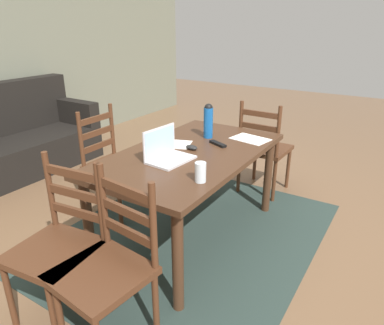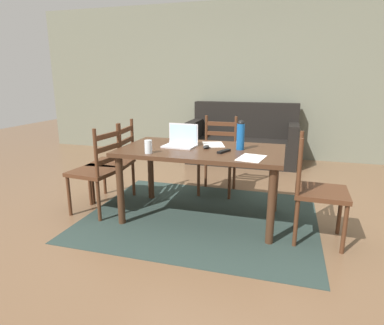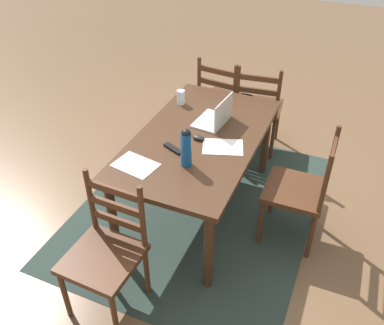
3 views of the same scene
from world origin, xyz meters
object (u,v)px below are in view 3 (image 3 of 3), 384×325
object	(u,v)px
chair_left_near	(223,101)
water_bottle	(186,147)
chair_left_far	(258,108)
drinking_glass	(181,97)
chair_far_head	(301,190)
chair_right_near	(106,253)
computer_mouse	(199,138)
dining_table	(199,146)
tv_remote	(173,149)
laptop	(216,117)

from	to	relation	value
chair_left_near	water_bottle	xyz separation A→B (m)	(1.47, 0.24, 0.42)
chair_left_far	chair_left_near	bearing A→B (deg)	-90.00
chair_left_far	drinking_glass	bearing A→B (deg)	-38.21
chair_far_head	chair_left_far	xyz separation A→B (m)	(-1.09, -0.64, 0.00)
chair_right_near	chair_far_head	size ratio (longest dim) A/B	1.00
chair_right_near	computer_mouse	distance (m)	1.10
dining_table	tv_remote	bearing A→B (deg)	-22.85
dining_table	drinking_glass	xyz separation A→B (m)	(-0.42, -0.34, 0.15)
chair_right_near	water_bottle	xyz separation A→B (m)	(-0.71, 0.24, 0.42)
chair_right_near	drinking_glass	size ratio (longest dim) A/B	7.64
dining_table	chair_left_near	bearing A→B (deg)	-170.36
chair_far_head	chair_left_far	size ratio (longest dim) A/B	1.00
chair_left_far	computer_mouse	distance (m)	1.18
chair_left_near	chair_far_head	bearing A→B (deg)	42.77
dining_table	laptop	xyz separation A→B (m)	(-0.23, 0.06, 0.15)
dining_table	chair_left_near	world-z (taller)	chair_left_near
chair_far_head	drinking_glass	bearing A→B (deg)	-109.83
chair_right_near	chair_left_far	world-z (taller)	same
dining_table	chair_right_near	bearing A→B (deg)	-9.34
tv_remote	chair_left_far	bearing A→B (deg)	11.76
chair_right_near	computer_mouse	bearing A→B (deg)	169.43
chair_right_near	laptop	distance (m)	1.38
chair_far_head	laptop	size ratio (longest dim) A/B	2.81
laptop	drinking_glass	size ratio (longest dim) A/B	2.72
water_bottle	tv_remote	world-z (taller)	water_bottle
chair_far_head	chair_left_far	bearing A→B (deg)	-149.66
dining_table	chair_far_head	world-z (taller)	chair_far_head
computer_mouse	tv_remote	world-z (taller)	computer_mouse
computer_mouse	tv_remote	bearing A→B (deg)	-24.11
chair_right_near	chair_left_far	size ratio (longest dim) A/B	1.00
chair_left_far	laptop	xyz separation A→B (m)	(0.86, -0.13, 0.33)
chair_far_head	chair_right_near	bearing A→B (deg)	-42.59
water_bottle	drinking_glass	xyz separation A→B (m)	(-0.80, -0.40, -0.09)
chair_left_near	laptop	distance (m)	0.95
chair_left_near	drinking_glass	bearing A→B (deg)	-13.18
chair_far_head	tv_remote	xyz separation A→B (m)	(0.25, -0.93, 0.28)
chair_far_head	drinking_glass	size ratio (longest dim) A/B	7.64
chair_right_near	tv_remote	xyz separation A→B (m)	(-0.84, 0.08, 0.28)
water_bottle	chair_left_far	bearing A→B (deg)	175.10
chair_left_far	laptop	distance (m)	0.93
chair_left_far	chair_right_near	bearing A→B (deg)	-9.49
chair_right_near	chair_far_head	bearing A→B (deg)	137.41
computer_mouse	tv_remote	distance (m)	0.23
water_bottle	drinking_glass	size ratio (longest dim) A/B	2.32
water_bottle	chair_far_head	bearing A→B (deg)	116.24
chair_far_head	tv_remote	distance (m)	1.00
chair_right_near	water_bottle	size ratio (longest dim) A/B	3.29
chair_far_head	water_bottle	xyz separation A→B (m)	(0.38, -0.76, 0.42)
water_bottle	computer_mouse	xyz separation A→B (m)	(-0.33, -0.04, -0.13)
laptop	computer_mouse	xyz separation A→B (m)	(0.28, -0.04, -0.04)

